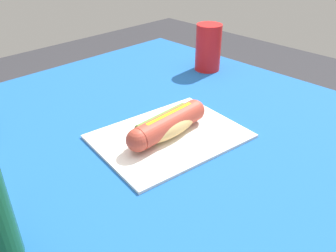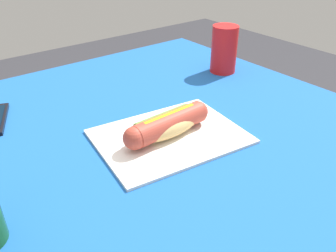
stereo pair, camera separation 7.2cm
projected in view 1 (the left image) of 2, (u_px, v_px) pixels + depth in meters
dining_table at (160, 182)px, 0.83m from camera, size 0.97×1.02×0.76m
paper_wrapper at (168, 137)px, 0.73m from camera, size 0.33×0.26×0.01m
hot_dog at (168, 125)px, 0.72m from camera, size 0.21×0.06×0.05m
drinking_cup at (208, 47)px, 1.04m from camera, size 0.08×0.08×0.14m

